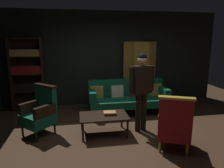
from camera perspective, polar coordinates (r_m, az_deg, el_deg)
name	(u,v)px	position (r m, az deg, el deg)	size (l,w,h in m)	color
ground_plane	(119,137)	(4.50, 1.83, -14.08)	(10.00, 10.00, 0.00)	#3D2819
back_wall	(103,58)	(6.48, -2.56, 6.93)	(7.20, 0.10, 2.80)	black
folding_screen	(141,71)	(6.69, 7.95, 3.41)	(1.26, 0.37, 1.90)	#B29338
bookshelf	(28,73)	(6.35, -21.85, 2.90)	(0.90, 0.32, 2.05)	black
velvet_couch	(128,96)	(5.79, 4.25, -3.24)	(2.12, 0.78, 0.88)	black
coffee_table	(104,117)	(4.48, -2.25, -8.98)	(1.00, 0.64, 0.42)	black
armchair_gilt_accent	(174,124)	(4.00, 16.50, -10.39)	(0.77, 0.76, 1.04)	#B78E33
armchair_wing_left	(40,112)	(4.71, -18.82, -7.08)	(0.82, 0.82, 1.04)	black
standing_figure	(142,85)	(4.50, 8.02, -0.33)	(0.58, 0.29, 1.70)	black
book_red_leather	(110,114)	(4.50, -0.61, -8.04)	(0.21, 0.20, 0.03)	maroon
book_tan_leather	(110,112)	(4.49, -0.62, -7.69)	(0.25, 0.19, 0.03)	#9E7A47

